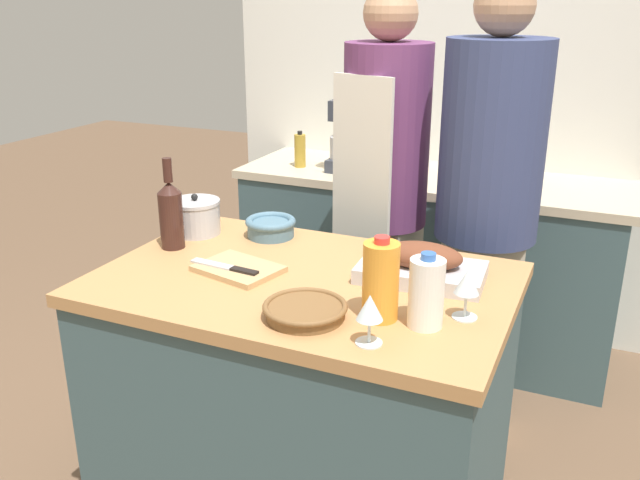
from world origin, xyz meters
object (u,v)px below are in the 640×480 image
at_px(stock_pot, 196,217).
at_px(cutting_board, 238,269).
at_px(wine_bottle_green, 171,213).
at_px(person_cook_guest, 487,204).
at_px(stand_mixer, 347,143).
at_px(condiment_bottle_tall, 300,150).
at_px(juice_jug, 381,281).
at_px(condiment_bottle_short, 532,169).
at_px(mixing_bowl, 271,226).
at_px(person_cook_aproned, 384,191).
at_px(knife_chef, 227,267).
at_px(milk_jug, 426,293).
at_px(wine_glass_right, 467,284).
at_px(roasting_pan, 422,266).
at_px(wicker_basket, 305,310).
at_px(wine_glass_left, 370,310).

bearing_deg(stock_pot, cutting_board, -38.09).
relative_size(wine_bottle_green, person_cook_guest, 0.17).
distance_m(stand_mixer, condiment_bottle_tall, 0.26).
relative_size(juice_jug, stand_mixer, 0.65).
relative_size(juice_jug, condiment_bottle_short, 1.15).
xyz_separation_m(mixing_bowl, person_cook_aproned, (0.24, 0.50, 0.03)).
height_order(wine_bottle_green, condiment_bottle_tall, wine_bottle_green).
distance_m(wine_bottle_green, knife_chef, 0.33).
height_order(wine_bottle_green, knife_chef, wine_bottle_green).
height_order(cutting_board, milk_jug, milk_jug).
xyz_separation_m(wine_glass_right, stand_mixer, (-0.90, 1.41, 0.02)).
distance_m(juice_jug, person_cook_guest, 0.91).
relative_size(stock_pot, wine_bottle_green, 0.58).
bearing_deg(milk_jug, roasting_pan, 107.72).
relative_size(wicker_basket, cutting_board, 0.80).
distance_m(wine_bottle_green, condiment_bottle_short, 1.66).
distance_m(roasting_pan, wine_bottle_green, 0.84).
distance_m(stock_pot, person_cook_guest, 1.06).
bearing_deg(stock_pot, stand_mixer, 83.59).
height_order(roasting_pan, person_cook_aproned, person_cook_aproned).
bearing_deg(juice_jug, person_cook_guest, 83.69).
height_order(stock_pot, knife_chef, stock_pot).
height_order(cutting_board, person_cook_guest, person_cook_guest).
height_order(wicker_basket, stand_mixer, stand_mixer).
xyz_separation_m(cutting_board, wine_glass_left, (0.52, -0.27, 0.08)).
xyz_separation_m(mixing_bowl, wine_glass_right, (0.76, -0.36, 0.06)).
bearing_deg(knife_chef, juice_jug, -10.39).
relative_size(wine_bottle_green, person_cook_aproned, 0.17).
distance_m(wine_glass_right, condiment_bottle_short, 1.46).
distance_m(roasting_pan, juice_jug, 0.30).
height_order(stock_pot, person_cook_aproned, person_cook_aproned).
height_order(milk_jug, condiment_bottle_tall, milk_jug).
bearing_deg(condiment_bottle_tall, stand_mixer, -0.14).
bearing_deg(person_cook_guest, knife_chef, -136.47).
relative_size(roasting_pan, mixing_bowl, 2.17).
xyz_separation_m(juice_jug, person_cook_guest, (0.10, 0.91, -0.03)).
distance_m(roasting_pan, stock_pot, 0.85).
distance_m(mixing_bowl, condiment_bottle_short, 1.33).
relative_size(stock_pot, person_cook_aproned, 0.10).
bearing_deg(knife_chef, person_cook_aproned, 76.35).
distance_m(mixing_bowl, milk_jug, 0.81).
height_order(roasting_pan, condiment_bottle_short, condiment_bottle_short).
bearing_deg(roasting_pan, wine_glass_left, -90.83).
bearing_deg(condiment_bottle_tall, knife_chef, -73.17).
xyz_separation_m(wine_glass_right, person_cook_guest, (-0.10, 0.82, -0.02)).
bearing_deg(milk_jug, mixing_bowl, 146.90).
distance_m(wicker_basket, knife_chef, 0.39).
height_order(wicker_basket, condiment_bottle_short, condiment_bottle_short).
xyz_separation_m(roasting_pan, condiment_bottle_tall, (-0.98, 1.21, 0.02)).
xyz_separation_m(wicker_basket, wine_glass_left, (0.20, -0.06, 0.07)).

